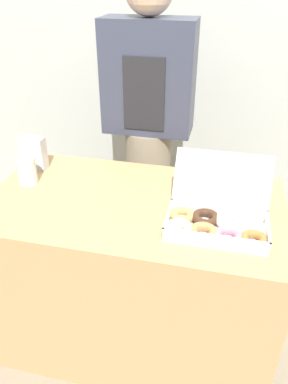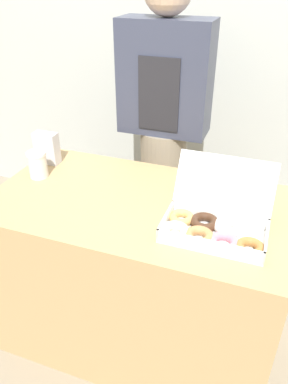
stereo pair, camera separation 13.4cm
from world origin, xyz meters
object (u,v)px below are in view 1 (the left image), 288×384
at_px(donut_box, 214,221).
at_px(person_customer, 148,122).
at_px(napkin_holder, 33,153).
at_px(coffee_cup, 27,170).

distance_m(donut_box, person_customer, 0.82).
bearing_deg(person_customer, napkin_holder, -135.31).
height_order(donut_box, napkin_holder, donut_box).
distance_m(napkin_holder, person_customer, 0.61).
xyz_separation_m(coffee_cup, napkin_holder, (-0.04, 0.13, 0.02)).
bearing_deg(coffee_cup, donut_box, -11.07).
height_order(donut_box, person_customer, person_customer).
relative_size(donut_box, napkin_holder, 2.51).
bearing_deg(donut_box, coffee_cup, 168.93).
bearing_deg(napkin_holder, person_customer, 44.69).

